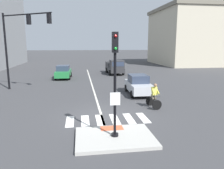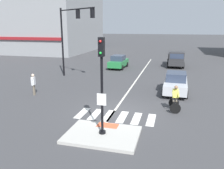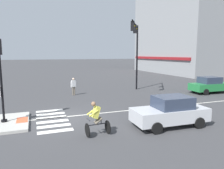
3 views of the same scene
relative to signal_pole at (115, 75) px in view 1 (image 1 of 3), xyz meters
The scene contains 17 objects.
ground_plane 4.40m from the signal_pole, 90.00° to the left, with size 300.00×300.00×0.00m, color #3D3D3F.
traffic_island 2.81m from the signal_pole, 90.00° to the left, with size 3.48×2.55×0.15m, color #B2AFA8.
tactile_pad_front 2.88m from the signal_pole, 90.00° to the left, with size 1.10×0.60×0.01m, color #DB5B38.
signal_pole is the anchor object (origin of this frame).
crosswalk_stripe_a 4.40m from the signal_pole, 128.89° to the left, with size 0.44×1.80×0.01m, color silver.
crosswalk_stripe_b 4.07m from the signal_pole, 115.82° to the left, with size 0.44×1.80×0.01m, color silver.
crosswalk_stripe_c 3.89m from the signal_pole, 99.16° to the left, with size 0.44×1.80×0.01m, color silver.
crosswalk_stripe_d 3.89m from the signal_pole, 80.84° to the left, with size 0.44×1.80×0.01m, color silver.
crosswalk_stripe_e 4.07m from the signal_pole, 64.18° to the left, with size 0.44×1.80×0.01m, color silver.
crosswalk_stripe_f 4.40m from the signal_pole, 51.11° to the left, with size 0.44×1.80×0.01m, color silver.
lane_centre_line 13.64m from the signal_pole, 91.16° to the left, with size 0.14×28.00×0.01m, color silver.
traffic_light_mast 13.46m from the signal_pole, 120.42° to the left, with size 4.68×2.95×6.94m.
building_corner_right 43.43m from the signal_pole, 53.43° to the left, with size 22.12×16.15×11.64m.
car_green_westbound_distant 18.68m from the signal_pole, 100.93° to the left, with size 1.94×4.15×1.64m.
car_silver_eastbound_mid 9.42m from the signal_pole, 68.19° to the left, with size 1.94×4.15×1.64m.
pickup_truck_charcoal_eastbound_distant 21.51m from the signal_pole, 80.67° to the left, with size 2.19×5.16×2.08m.
cyclist 5.87m from the signal_pole, 52.63° to the left, with size 0.75×1.14×1.68m.
Camera 1 is at (-1.46, -12.25, 4.18)m, focal length 34.57 mm.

